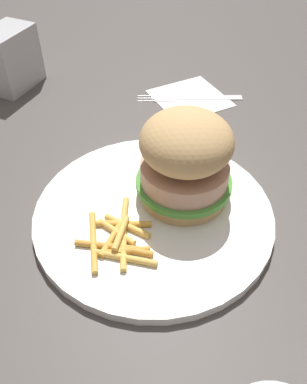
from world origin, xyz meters
name	(u,v)px	position (x,y,z in m)	size (l,w,h in m)	color
ground_plane	(139,217)	(0.00, 0.00, 0.00)	(1.60, 1.60, 0.00)	#47423F
plate	(154,214)	(0.01, 0.01, 0.01)	(0.28, 0.28, 0.01)	white
sandwich	(185,159)	(0.01, 0.06, 0.07)	(0.11, 0.11, 0.11)	tan
fries_pile	(118,239)	(0.02, -0.05, 0.02)	(0.11, 0.09, 0.01)	gold
napkin	(190,98)	(-0.16, 0.23, 0.00)	(0.11, 0.11, 0.00)	white
fork	(189,96)	(-0.16, 0.23, 0.00)	(0.12, 0.15, 0.00)	silver
napkin_dispenser	(10,59)	(-0.38, 0.03, 0.05)	(0.09, 0.06, 0.10)	#B7BABF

